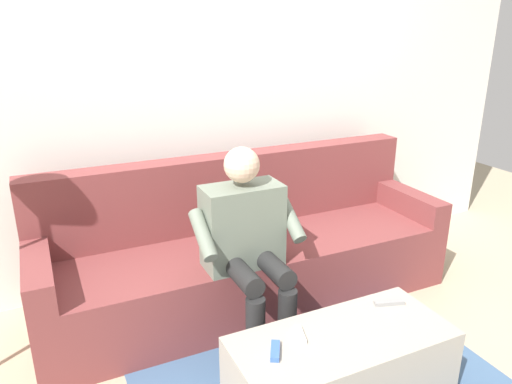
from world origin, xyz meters
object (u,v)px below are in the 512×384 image
object	(u,v)px
remote_gray	(389,303)
remote_white	(300,335)
person_solo_seated	(248,237)
remote_blue	(275,351)
couch	(247,253)
coffee_table	(341,370)

from	to	relation	value
remote_gray	remote_white	bearing A→B (deg)	-158.58
person_solo_seated	remote_blue	distance (m)	0.70
couch	person_solo_seated	world-z (taller)	person_solo_seated
person_solo_seated	couch	bearing A→B (deg)	-113.36
couch	remote_white	world-z (taller)	couch
remote_blue	remote_gray	xyz separation A→B (m)	(-0.68, -0.09, -0.00)
coffee_table	person_solo_seated	distance (m)	0.81
coffee_table	remote_gray	size ratio (longest dim) A/B	6.78
coffee_table	remote_white	distance (m)	0.28
couch	coffee_table	bearing A→B (deg)	90.00
remote_blue	remote_white	world-z (taller)	remote_blue
remote_gray	coffee_table	bearing A→B (deg)	-145.00
remote_blue	remote_white	distance (m)	0.16
remote_white	remote_gray	world-z (taller)	remote_white
coffee_table	remote_gray	distance (m)	0.42
remote_blue	remote_white	bearing A→B (deg)	138.56
couch	remote_blue	bearing A→B (deg)	72.18
person_solo_seated	remote_white	xyz separation A→B (m)	(0.01, 0.59, -0.23)
coffee_table	couch	bearing A→B (deg)	-90.00
couch	remote_white	xyz separation A→B (m)	(0.18, 0.98, 0.08)
person_solo_seated	remote_gray	xyz separation A→B (m)	(-0.52, 0.55, -0.23)
couch	coffee_table	world-z (taller)	couch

